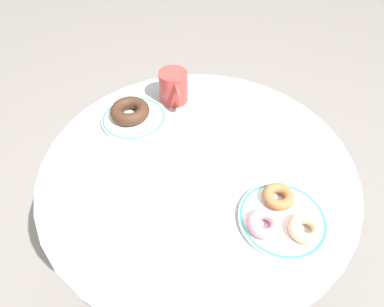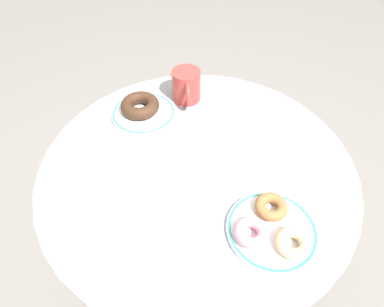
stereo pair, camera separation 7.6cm
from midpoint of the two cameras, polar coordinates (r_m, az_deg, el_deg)
The scene contains 10 objects.
ground_plane at distance 1.40m, azimuth -1.05°, elevation -21.36°, with size 7.00×7.00×0.02m, color gray.
cafe_table at distance 0.94m, azimuth -1.48°, elevation -10.04°, with size 0.75×0.75×0.71m.
plate_left at distance 0.91m, azimuth -12.52°, elevation 5.92°, with size 0.17×0.17×0.01m.
plate_right at distance 0.70m, azimuth 12.47°, elevation -11.32°, with size 0.18×0.18×0.01m.
donut_chocolate at distance 0.90m, azimuth -13.24°, elevation 7.15°, with size 0.11×0.11×0.03m, color #422819.
donut_glazed at distance 0.68m, azimuth 16.16°, elevation -12.69°, with size 0.07×0.07×0.02m, color #E0B789.
donut_cinnamon at distance 0.71m, azimuth 12.05°, elevation -7.32°, with size 0.07×0.07×0.02m, color #A36B3D.
donut_pink_frosted at distance 0.67m, azimuth 9.26°, elevation -12.25°, with size 0.07×0.07×0.02m, color pink.
paper_napkin at distance 0.67m, azimuth -14.21°, elevation -16.29°, with size 0.15×0.14×0.01m, color white.
coffee_mug at distance 0.93m, azimuth -5.61°, elevation 11.37°, with size 0.10×0.10×0.09m.
Camera 1 is at (0.27, -0.43, 1.30)m, focal length 30.48 mm.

